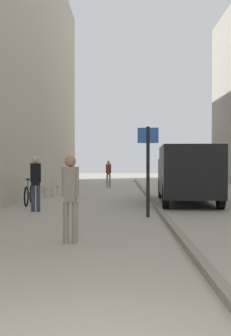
{
  "coord_description": "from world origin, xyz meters",
  "views": [
    {
      "loc": [
        0.34,
        -2.65,
        1.6
      ],
      "look_at": [
        0.15,
        13.06,
        1.34
      ],
      "focal_mm": 42.95,
      "sensor_mm": 36.0,
      "label": 1
    }
  ],
  "objects_px": {
    "cafe_chair_near_window": "(50,185)",
    "pedestrian_main_foreground": "(70,193)",
    "delivery_van": "(187,172)",
    "bicycle_leaning": "(29,195)",
    "pedestrian_far_crossing": "(36,180)",
    "street_sign_post": "(148,163)",
    "pedestrian_mid_block": "(109,172)",
    "cafe_chair_by_doorway": "(59,183)"
  },
  "relations": [
    {
      "from": "pedestrian_main_foreground",
      "to": "street_sign_post",
      "type": "distance_m",
      "value": 4.13
    },
    {
      "from": "delivery_van",
      "to": "pedestrian_main_foreground",
      "type": "bearing_deg",
      "value": -111.44
    },
    {
      "from": "pedestrian_mid_block",
      "to": "delivery_van",
      "type": "bearing_deg",
      "value": -72.79
    },
    {
      "from": "bicycle_leaning",
      "to": "cafe_chair_by_doorway",
      "type": "xyz_separation_m",
      "value": [
        0.39,
        4.73,
        0.17
      ]
    },
    {
      "from": "pedestrian_main_foreground",
      "to": "cafe_chair_near_window",
      "type": "distance_m",
      "value": 10.16
    },
    {
      "from": "street_sign_post",
      "to": "cafe_chair_by_doorway",
      "type": "distance_m",
      "value": 8.75
    },
    {
      "from": "pedestrian_far_crossing",
      "to": "cafe_chair_near_window",
      "type": "distance_m",
      "value": 5.03
    },
    {
      "from": "cafe_chair_near_window",
      "to": "cafe_chair_by_doorway",
      "type": "distance_m",
      "value": 1.62
    },
    {
      "from": "delivery_van",
      "to": "cafe_chair_by_doorway",
      "type": "distance_m",
      "value": 6.78
    },
    {
      "from": "pedestrian_mid_block",
      "to": "cafe_chair_near_window",
      "type": "distance_m",
      "value": 7.39
    },
    {
      "from": "pedestrian_mid_block",
      "to": "street_sign_post",
      "type": "relative_size",
      "value": 0.64
    },
    {
      "from": "pedestrian_far_crossing",
      "to": "cafe_chair_near_window",
      "type": "relative_size",
      "value": 1.89
    },
    {
      "from": "pedestrian_mid_block",
      "to": "pedestrian_far_crossing",
      "type": "relative_size",
      "value": 0.93
    },
    {
      "from": "pedestrian_mid_block",
      "to": "cafe_chair_by_doorway",
      "type": "distance_m",
      "value": 5.82
    },
    {
      "from": "street_sign_post",
      "to": "cafe_chair_near_window",
      "type": "bearing_deg",
      "value": -52.73
    },
    {
      "from": "delivery_van",
      "to": "bicycle_leaning",
      "type": "bearing_deg",
      "value": -168.35
    },
    {
      "from": "pedestrian_far_crossing",
      "to": "bicycle_leaning",
      "type": "bearing_deg",
      "value": 117.54
    },
    {
      "from": "pedestrian_main_foreground",
      "to": "cafe_chair_by_doorway",
      "type": "bearing_deg",
      "value": 102.9
    },
    {
      "from": "pedestrian_main_foreground",
      "to": "cafe_chair_by_doorway",
      "type": "distance_m",
      "value": 11.71
    },
    {
      "from": "pedestrian_main_foreground",
      "to": "cafe_chair_by_doorway",
      "type": "relative_size",
      "value": 1.83
    },
    {
      "from": "delivery_van",
      "to": "bicycle_leaning",
      "type": "relative_size",
      "value": 3.17
    },
    {
      "from": "pedestrian_mid_block",
      "to": "pedestrian_far_crossing",
      "type": "distance_m",
      "value": 12.13
    },
    {
      "from": "cafe_chair_by_doorway",
      "to": "pedestrian_mid_block",
      "type": "bearing_deg",
      "value": 158.92
    },
    {
      "from": "cafe_chair_near_window",
      "to": "pedestrian_main_foreground",
      "type": "bearing_deg",
      "value": -169.44
    },
    {
      "from": "pedestrian_mid_block",
      "to": "pedestrian_main_foreground",
      "type": "bearing_deg",
      "value": -93.32
    },
    {
      "from": "bicycle_leaning",
      "to": "cafe_chair_near_window",
      "type": "distance_m",
      "value": 3.13
    },
    {
      "from": "cafe_chair_by_doorway",
      "to": "delivery_van",
      "type": "bearing_deg",
      "value": 56.46
    },
    {
      "from": "delivery_van",
      "to": "cafe_chair_by_doorway",
      "type": "relative_size",
      "value": 5.97
    },
    {
      "from": "pedestrian_main_foreground",
      "to": "pedestrian_mid_block",
      "type": "bearing_deg",
      "value": 92.33
    },
    {
      "from": "pedestrian_main_foreground",
      "to": "street_sign_post",
      "type": "relative_size",
      "value": 0.66
    },
    {
      "from": "pedestrian_mid_block",
      "to": "delivery_van",
      "type": "height_order",
      "value": "delivery_van"
    },
    {
      "from": "pedestrian_main_foreground",
      "to": "pedestrian_mid_block",
      "type": "height_order",
      "value": "pedestrian_main_foreground"
    },
    {
      "from": "cafe_chair_near_window",
      "to": "cafe_chair_by_doorway",
      "type": "relative_size",
      "value": 1.0
    },
    {
      "from": "pedestrian_main_foreground",
      "to": "street_sign_post",
      "type": "xyz_separation_m",
      "value": [
        1.77,
        3.69,
        0.55
      ]
    },
    {
      "from": "delivery_van",
      "to": "street_sign_post",
      "type": "distance_m",
      "value": 4.36
    },
    {
      "from": "pedestrian_main_foreground",
      "to": "delivery_van",
      "type": "relative_size",
      "value": 0.31
    },
    {
      "from": "pedestrian_far_crossing",
      "to": "bicycle_leaning",
      "type": "distance_m",
      "value": 2.09
    },
    {
      "from": "pedestrian_mid_block",
      "to": "pedestrian_far_crossing",
      "type": "xyz_separation_m",
      "value": [
        -1.97,
        -11.97,
        0.07
      ]
    },
    {
      "from": "cafe_chair_near_window",
      "to": "bicycle_leaning",
      "type": "bearing_deg",
      "value": 174.34
    },
    {
      "from": "delivery_van",
      "to": "pedestrian_far_crossing",
      "type": "bearing_deg",
      "value": -149.17
    },
    {
      "from": "pedestrian_far_crossing",
      "to": "cafe_chair_by_doorway",
      "type": "bearing_deg",
      "value": 100.84
    },
    {
      "from": "delivery_van",
      "to": "cafe_chair_near_window",
      "type": "bearing_deg",
      "value": 161.82
    }
  ]
}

